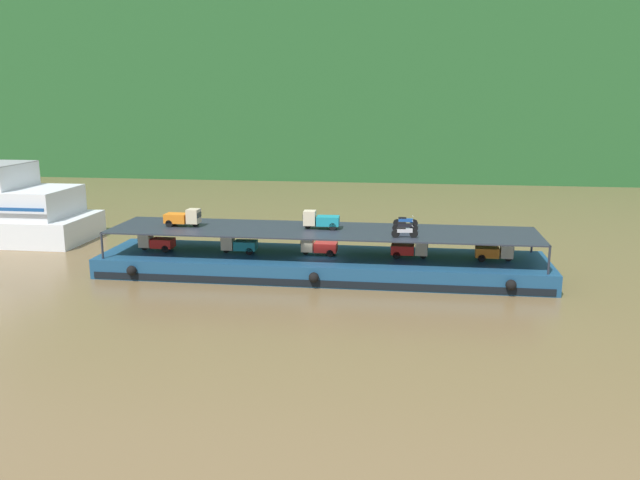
{
  "coord_description": "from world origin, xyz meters",
  "views": [
    {
      "loc": [
        6.6,
        -48.16,
        13.42
      ],
      "look_at": [
        -0.11,
        0.0,
        2.7
      ],
      "focal_mm": 36.77,
      "sensor_mm": 36.0,
      "label": 1
    }
  ],
  "objects_px": {
    "motorcycle_upper_port": "(404,232)",
    "mini_truck_upper_mid": "(321,220)",
    "cargo_barge": "(321,265)",
    "mini_truck_lower_stern": "(156,242)",
    "mini_truck_lower_aft": "(239,244)",
    "motorcycle_upper_stbd": "(405,221)",
    "mini_truck_lower_mid": "(318,246)",
    "mini_truck_upper_stern": "(183,218)",
    "motorcycle_upper_centre": "(405,226)",
    "mini_truck_lower_fore": "(410,249)",
    "mini_truck_lower_bow": "(495,252)"
  },
  "relations": [
    {
      "from": "mini_truck_lower_mid",
      "to": "mini_truck_upper_mid",
      "type": "bearing_deg",
      "value": 62.34
    },
    {
      "from": "cargo_barge",
      "to": "motorcycle_upper_centre",
      "type": "relative_size",
      "value": 17.84
    },
    {
      "from": "mini_truck_lower_stern",
      "to": "mini_truck_lower_mid",
      "type": "relative_size",
      "value": 1.01
    },
    {
      "from": "motorcycle_upper_centre",
      "to": "motorcycle_upper_stbd",
      "type": "height_order",
      "value": "same"
    },
    {
      "from": "cargo_barge",
      "to": "mini_truck_lower_aft",
      "type": "xyz_separation_m",
      "value": [
        -6.47,
        -0.09,
        1.44
      ]
    },
    {
      "from": "mini_truck_lower_aft",
      "to": "motorcycle_upper_stbd",
      "type": "xyz_separation_m",
      "value": [
        12.74,
        2.12,
        1.74
      ]
    },
    {
      "from": "mini_truck_lower_bow",
      "to": "mini_truck_lower_fore",
      "type": "bearing_deg",
      "value": 179.81
    },
    {
      "from": "mini_truck_lower_aft",
      "to": "mini_truck_lower_fore",
      "type": "height_order",
      "value": "same"
    },
    {
      "from": "motorcycle_upper_port",
      "to": "mini_truck_lower_fore",
      "type": "bearing_deg",
      "value": 78.53
    },
    {
      "from": "mini_truck_lower_stern",
      "to": "mini_truck_lower_bow",
      "type": "distance_m",
      "value": 26.04
    },
    {
      "from": "mini_truck_lower_aft",
      "to": "mini_truck_upper_mid",
      "type": "xyz_separation_m",
      "value": [
        6.35,
        0.49,
        2.0
      ]
    },
    {
      "from": "mini_truck_lower_fore",
      "to": "mini_truck_upper_mid",
      "type": "bearing_deg",
      "value": 178.32
    },
    {
      "from": "motorcycle_upper_port",
      "to": "motorcycle_upper_centre",
      "type": "height_order",
      "value": "same"
    },
    {
      "from": "motorcycle_upper_centre",
      "to": "mini_truck_lower_stern",
      "type": "bearing_deg",
      "value": -179.44
    },
    {
      "from": "mini_truck_lower_bow",
      "to": "motorcycle_upper_port",
      "type": "height_order",
      "value": "motorcycle_upper_port"
    },
    {
      "from": "mini_truck_lower_bow",
      "to": "motorcycle_upper_port",
      "type": "bearing_deg",
      "value": -161.96
    },
    {
      "from": "mini_truck_upper_mid",
      "to": "motorcycle_upper_stbd",
      "type": "distance_m",
      "value": 6.6
    },
    {
      "from": "mini_truck_lower_bow",
      "to": "motorcycle_upper_stbd",
      "type": "height_order",
      "value": "motorcycle_upper_stbd"
    },
    {
      "from": "motorcycle_upper_centre",
      "to": "motorcycle_upper_stbd",
      "type": "distance_m",
      "value": 2.01
    },
    {
      "from": "mini_truck_lower_stern",
      "to": "mini_truck_lower_aft",
      "type": "bearing_deg",
      "value": 0.66
    },
    {
      "from": "mini_truck_lower_bow",
      "to": "motorcycle_upper_centre",
      "type": "height_order",
      "value": "motorcycle_upper_centre"
    },
    {
      "from": "cargo_barge",
      "to": "mini_truck_upper_stern",
      "type": "height_order",
      "value": "mini_truck_upper_stern"
    },
    {
      "from": "cargo_barge",
      "to": "mini_truck_lower_stern",
      "type": "relative_size",
      "value": 12.27
    },
    {
      "from": "mini_truck_lower_aft",
      "to": "motorcycle_upper_centre",
      "type": "distance_m",
      "value": 12.86
    },
    {
      "from": "mini_truck_lower_aft",
      "to": "motorcycle_upper_stbd",
      "type": "relative_size",
      "value": 1.45
    },
    {
      "from": "mini_truck_lower_mid",
      "to": "mini_truck_lower_bow",
      "type": "xyz_separation_m",
      "value": [
        13.16,
        0.03,
        0.0
      ]
    },
    {
      "from": "mini_truck_lower_fore",
      "to": "motorcycle_upper_stbd",
      "type": "bearing_deg",
      "value": 103.29
    },
    {
      "from": "motorcycle_upper_port",
      "to": "mini_truck_upper_mid",
      "type": "bearing_deg",
      "value": 159.47
    },
    {
      "from": "mini_truck_lower_aft",
      "to": "motorcycle_upper_port",
      "type": "height_order",
      "value": "motorcycle_upper_port"
    },
    {
      "from": "mini_truck_upper_stern",
      "to": "motorcycle_upper_centre",
      "type": "xyz_separation_m",
      "value": [
        17.08,
        0.14,
        -0.26
      ]
    },
    {
      "from": "mini_truck_upper_stern",
      "to": "motorcycle_upper_stbd",
      "type": "height_order",
      "value": "mini_truck_upper_stern"
    },
    {
      "from": "mini_truck_lower_fore",
      "to": "mini_truck_lower_bow",
      "type": "height_order",
      "value": "same"
    },
    {
      "from": "mini_truck_lower_mid",
      "to": "motorcycle_upper_centre",
      "type": "bearing_deg",
      "value": -1.1
    },
    {
      "from": "motorcycle_upper_stbd",
      "to": "mini_truck_lower_bow",
      "type": "bearing_deg",
      "value": -15.63
    },
    {
      "from": "motorcycle_upper_stbd",
      "to": "mini_truck_upper_mid",
      "type": "bearing_deg",
      "value": -165.63
    },
    {
      "from": "mini_truck_lower_bow",
      "to": "motorcycle_upper_port",
      "type": "relative_size",
      "value": 1.47
    },
    {
      "from": "cargo_barge",
      "to": "mini_truck_upper_stern",
      "type": "distance_m",
      "value": 11.35
    },
    {
      "from": "mini_truck_lower_aft",
      "to": "mini_truck_lower_fore",
      "type": "distance_m",
      "value": 13.18
    },
    {
      "from": "cargo_barge",
      "to": "motorcycle_upper_port",
      "type": "bearing_deg",
      "value": -17.65
    },
    {
      "from": "mini_truck_lower_mid",
      "to": "mini_truck_upper_mid",
      "type": "height_order",
      "value": "mini_truck_upper_mid"
    },
    {
      "from": "mini_truck_upper_mid",
      "to": "motorcycle_upper_port",
      "type": "xyz_separation_m",
      "value": [
        6.38,
        -2.39,
        -0.26
      ]
    },
    {
      "from": "mini_truck_lower_aft",
      "to": "mini_truck_lower_mid",
      "type": "xyz_separation_m",
      "value": [
        6.22,
        0.24,
        0.0
      ]
    },
    {
      "from": "mini_truck_lower_mid",
      "to": "mini_truck_upper_stern",
      "type": "distance_m",
      "value": 10.76
    },
    {
      "from": "motorcycle_upper_port",
      "to": "motorcycle_upper_stbd",
      "type": "xyz_separation_m",
      "value": [
        0.01,
        4.02,
        0.0
      ]
    },
    {
      "from": "mini_truck_lower_aft",
      "to": "motorcycle_upper_stbd",
      "type": "bearing_deg",
      "value": 9.46
    },
    {
      "from": "motorcycle_upper_centre",
      "to": "mini_truck_lower_fore",
      "type": "bearing_deg",
      "value": 21.83
    },
    {
      "from": "mini_truck_lower_bow",
      "to": "motorcycle_upper_centre",
      "type": "relative_size",
      "value": 1.46
    },
    {
      "from": "mini_truck_upper_stern",
      "to": "motorcycle_upper_port",
      "type": "height_order",
      "value": "mini_truck_upper_stern"
    },
    {
      "from": "mini_truck_upper_mid",
      "to": "motorcycle_upper_centre",
      "type": "xyz_separation_m",
      "value": [
        6.39,
        -0.37,
        -0.26
      ]
    },
    {
      "from": "mini_truck_lower_aft",
      "to": "mini_truck_lower_mid",
      "type": "bearing_deg",
      "value": 2.18
    }
  ]
}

